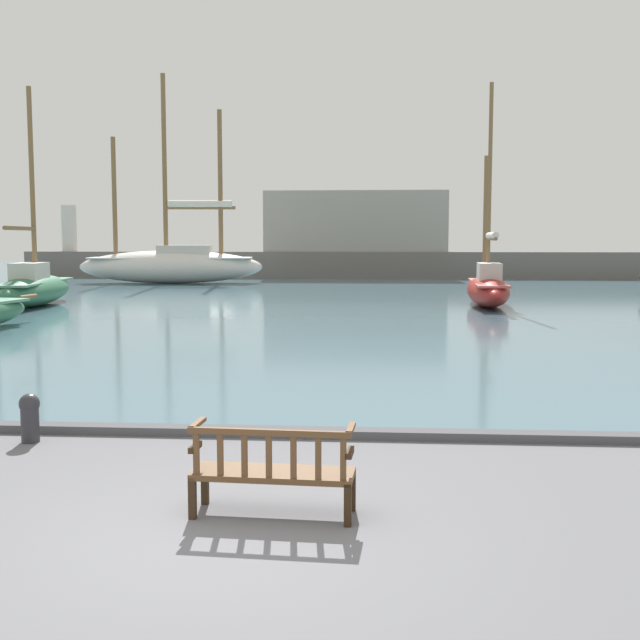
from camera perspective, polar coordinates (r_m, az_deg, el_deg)
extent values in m
plane|color=slate|center=(7.67, -7.66, -15.21)|extent=(160.00, 160.00, 0.00)
cube|color=slate|center=(51.09, 2.60, 2.81)|extent=(100.00, 80.00, 0.08)
cube|color=#4C4C50|center=(11.27, -3.58, -7.95)|extent=(40.00, 0.30, 0.12)
cube|color=#322113|center=(8.55, -8.18, -11.48)|extent=(0.07, 0.07, 0.42)
cube|color=#322113|center=(8.28, 2.30, -12.01)|extent=(0.07, 0.07, 0.42)
cube|color=#322113|center=(8.14, -9.06, -12.40)|extent=(0.07, 0.07, 0.42)
cube|color=#322113|center=(7.85, 1.99, -13.01)|extent=(0.07, 0.07, 0.42)
cube|color=brown|center=(8.11, -3.34, -10.85)|extent=(1.63, 0.61, 0.06)
cube|color=brown|center=(7.77, -3.67, -7.99)|extent=(1.60, 0.14, 0.06)
cube|color=brown|center=(8.00, -8.79, -9.38)|extent=(0.06, 0.04, 0.41)
cube|color=brown|center=(7.94, -7.10, -9.48)|extent=(0.06, 0.04, 0.41)
cube|color=brown|center=(7.88, -5.39, -9.57)|extent=(0.06, 0.04, 0.41)
cube|color=brown|center=(7.83, -3.66, -9.66)|extent=(0.06, 0.04, 0.41)
cube|color=brown|center=(7.79, -1.90, -9.74)|extent=(0.06, 0.04, 0.41)
cube|color=brown|center=(7.76, -0.12, -9.80)|extent=(0.06, 0.04, 0.41)
cube|color=brown|center=(7.73, 1.67, -9.86)|extent=(0.06, 0.04, 0.41)
cube|color=#322113|center=(8.13, -8.88, -8.93)|extent=(0.08, 0.30, 0.06)
cube|color=brown|center=(8.16, -8.72, -7.31)|extent=(0.09, 0.47, 0.04)
cube|color=#322113|center=(7.84, 2.13, -9.41)|extent=(0.08, 0.30, 0.06)
cube|color=brown|center=(7.87, 2.20, -7.73)|extent=(0.09, 0.47, 0.04)
ellipsoid|color=silver|center=(48.13, -10.55, 3.73)|extent=(10.96, 3.50, 1.93)
cube|color=white|center=(48.11, -10.56, 4.36)|extent=(9.62, 2.73, 0.08)
cube|color=beige|center=(47.96, -9.61, 4.84)|extent=(3.18, 1.70, 0.70)
cylinder|color=brown|center=(48.32, -11.00, 10.68)|extent=(0.27, 0.27, 10.56)
cylinder|color=brown|center=(47.84, -8.51, 7.91)|extent=(4.10, 0.53, 0.21)
cylinder|color=silver|center=(47.85, -8.51, 8.17)|extent=(3.71, 0.71, 0.43)
cylinder|color=brown|center=(48.84, -14.41, 8.44)|extent=(0.27, 0.27, 6.97)
cylinder|color=brown|center=(47.75, -7.11, 9.57)|extent=(0.27, 0.27, 8.52)
ellipsoid|color=#2D6647|center=(33.63, -19.64, 1.99)|extent=(2.62, 7.20, 1.20)
cube|color=#5B9375|center=(33.62, -19.66, 2.56)|extent=(2.06, 6.31, 0.08)
cube|color=beige|center=(33.09, -19.96, 3.21)|extent=(1.23, 1.99, 0.74)
cylinder|color=brown|center=(33.80, -19.79, 9.04)|extent=(0.19, 0.19, 7.55)
cylinder|color=brown|center=(32.21, -20.57, 6.12)|extent=(0.50, 3.22, 0.15)
ellipsoid|color=maroon|center=(32.28, 11.84, 2.04)|extent=(1.86, 6.70, 1.17)
cube|color=#C6514C|center=(32.27, 11.85, 2.61)|extent=(1.44, 5.88, 0.08)
cube|color=beige|center=(31.75, 11.94, 3.31)|extent=(0.93, 1.62, 0.75)
cylinder|color=brown|center=(32.45, 11.97, 9.50)|extent=(0.16, 0.16, 7.70)
cylinder|color=brown|center=(30.83, 12.14, 5.67)|extent=(0.27, 3.11, 0.12)
cylinder|color=silver|center=(30.83, 12.14, 5.90)|extent=(0.38, 2.81, 0.25)
cylinder|color=brown|center=(34.21, 11.66, 7.12)|extent=(0.16, 0.16, 5.09)
cylinder|color=brown|center=(36.08, 11.34, 2.98)|extent=(0.17, 1.03, 0.12)
cylinder|color=brown|center=(27.32, -20.04, 1.57)|extent=(0.27, 0.85, 0.13)
cylinder|color=#2D2D33|center=(11.58, -19.92, -6.89)|extent=(0.24, 0.24, 0.53)
sphere|color=#2D2D33|center=(11.52, -19.97, -5.62)|extent=(0.28, 0.28, 0.28)
cube|color=#66605B|center=(53.63, 2.69, 3.90)|extent=(44.83, 2.40, 1.84)
cube|color=gray|center=(53.61, 2.54, 7.02)|extent=(12.11, 2.00, 4.00)
cylinder|color=beige|center=(57.63, -17.41, 6.24)|extent=(1.00, 1.00, 3.12)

